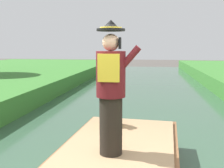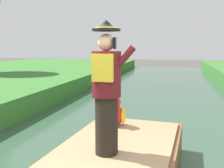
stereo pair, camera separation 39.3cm
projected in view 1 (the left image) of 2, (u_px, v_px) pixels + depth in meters
person_pirate at (111, 89)px, 3.54m from camera, size 0.61×0.42×1.85m
parrot_plush at (113, 113)px, 4.91m from camera, size 0.36×0.34×0.57m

